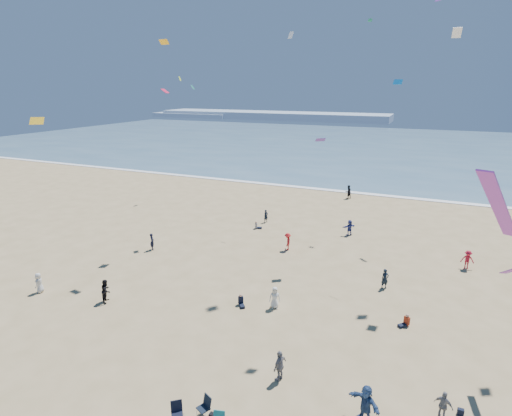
% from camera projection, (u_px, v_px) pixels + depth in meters
% --- Properties ---
extents(ground, '(220.00, 220.00, 0.00)m').
position_uv_depth(ground, '(150.00, 413.00, 18.77)').
color(ground, tan).
rests_on(ground, ground).
extents(ocean, '(220.00, 100.00, 0.06)m').
position_uv_depth(ocean, '(383.00, 146.00, 102.21)').
color(ocean, '#476B84').
rests_on(ocean, ground).
extents(surf_line, '(220.00, 1.20, 0.08)m').
position_uv_depth(surf_line, '(343.00, 192.00, 58.29)').
color(surf_line, white).
rests_on(surf_line, ground).
extents(headland_far, '(110.00, 20.00, 3.20)m').
position_uv_depth(headland_far, '(271.00, 115.00, 190.35)').
color(headland_far, '#7A8EA8').
rests_on(headland_far, ground).
extents(headland_near, '(40.00, 14.00, 2.00)m').
position_uv_depth(headland_near, '(194.00, 115.00, 201.28)').
color(headland_near, '#7A8EA8').
rests_on(headland_near, ground).
extents(standing_flyers, '(37.01, 45.68, 1.86)m').
position_uv_depth(standing_flyers, '(323.00, 277.00, 30.34)').
color(standing_flyers, black).
rests_on(standing_flyers, ground).
extents(seated_group, '(17.10, 34.21, 0.84)m').
position_uv_depth(seated_group, '(260.00, 334.00, 24.11)').
color(seated_group, white).
rests_on(seated_group, ground).
extents(chair_cluster, '(2.79, 1.62, 1.00)m').
position_uv_depth(chair_cluster, '(199.00, 415.00, 18.03)').
color(chair_cluster, black).
rests_on(chair_cluster, ground).
extents(navy_bag, '(0.28, 0.18, 0.34)m').
position_uv_depth(navy_bag, '(461.00, 412.00, 18.62)').
color(navy_bag, black).
rests_on(navy_bag, ground).
extents(kites_aloft, '(45.79, 44.14, 29.67)m').
position_uv_depth(kites_aloft, '(410.00, 93.00, 23.39)').
color(kites_aloft, red).
rests_on(kites_aloft, ground).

